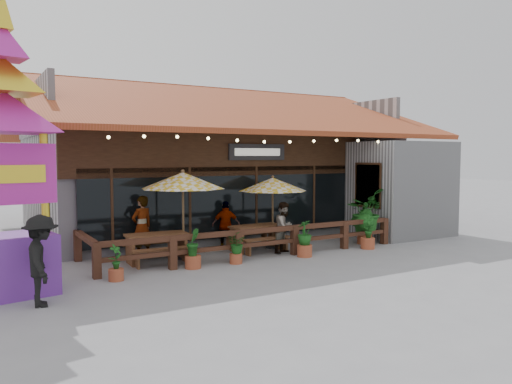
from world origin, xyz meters
TOP-DOWN VIEW (x-y plane):
  - ground at (0.00, 0.00)m, footprint 100.00×100.00m
  - restaurant_building at (0.26, 6.61)m, footprint 15.50×14.73m
  - patio_railing at (-2.25, -0.27)m, footprint 10.00×2.60m
  - umbrella_left at (-3.71, 0.66)m, footprint 2.87×2.87m
  - umbrella_right at (-0.47, 0.83)m, footprint 2.98×2.98m
  - picnic_table_left at (-4.56, 0.61)m, footprint 1.81×1.59m
  - picnic_table_right at (-1.16, 0.71)m, footprint 1.78×1.55m
  - thai_sign_tower at (-8.48, -1.07)m, footprint 3.05×3.05m
  - tropical_plant at (2.72, -0.15)m, footprint 1.85×1.84m
  - diner_a at (-4.71, 1.49)m, footprint 0.79×0.63m
  - diner_b at (-0.61, -0.10)m, footprint 0.98×0.90m
  - diner_c at (-1.84, 1.56)m, footprint 1.00×0.74m
  - pedestrian at (-7.99, -2.26)m, footprint 0.79×1.26m
  - planter_a at (-6.14, -0.95)m, footprint 0.39×0.37m
  - planter_b at (-3.97, -0.65)m, footprint 0.48×0.51m
  - planter_c at (-2.68, -0.71)m, footprint 0.71×0.71m
  - planter_d at (-0.42, -0.91)m, footprint 0.53×0.53m
  - planter_e at (2.17, -0.90)m, footprint 0.46×0.48m

SIDE VIEW (x-z plane):
  - ground at x=0.00m, z-range 0.00..0.00m
  - planter_a at x=-6.14m, z-range -0.07..0.83m
  - planter_e at x=2.17m, z-range -0.09..1.03m
  - planter_b at x=-3.97m, z-range -0.05..1.03m
  - planter_c at x=-2.68m, z-range 0.06..0.94m
  - planter_d at x=-0.42m, z-range -0.02..1.10m
  - picnic_table_right at x=-1.16m, z-range 0.14..0.97m
  - picnic_table_left at x=-4.56m, z-range 0.15..0.98m
  - patio_railing at x=-2.25m, z-range 0.15..1.07m
  - diner_c at x=-1.84m, z-range 0.00..1.57m
  - diner_b at x=-0.61m, z-range 0.00..1.62m
  - pedestrian at x=-7.99m, z-range 0.00..1.87m
  - diner_a at x=-4.71m, z-range 0.00..1.88m
  - tropical_plant at x=2.72m, z-range 0.14..2.07m
  - umbrella_right at x=-0.47m, z-range 0.90..3.33m
  - restaurant_building at x=0.26m, z-range -0.84..5.25m
  - umbrella_left at x=-3.71m, z-range 0.99..3.66m
  - thai_sign_tower at x=-8.48m, z-range 0.21..7.44m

